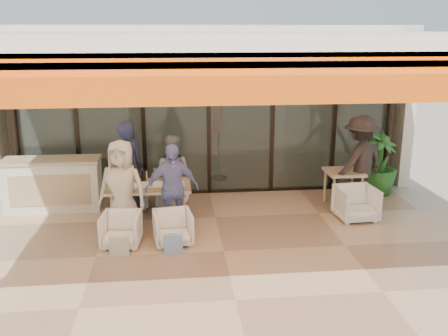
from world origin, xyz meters
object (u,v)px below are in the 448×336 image
object	(u,v)px
host_counter	(53,184)
diner_periwinkle	(172,189)
chair_far_right	(172,192)
side_table	(344,176)
diner_grey	(172,175)
side_chair	(356,202)
chair_near_left	(121,228)
dining_table	(148,188)
chair_near_right	(173,226)
diner_cream	(122,188)
chair_far_left	(130,190)
potted_palm	(379,163)
standing_woman	(360,162)
diner_navy	(126,170)

from	to	relation	value
host_counter	diner_periwinkle	distance (m)	2.70
chair_far_right	side_table	size ratio (longest dim) A/B	0.78
diner_grey	side_chair	distance (m)	3.48
chair_near_left	diner_periwinkle	xyz separation A→B (m)	(0.84, 0.50, 0.48)
dining_table	chair_near_right	size ratio (longest dim) A/B	2.40
dining_table	diner_grey	world-z (taller)	diner_grey
diner_cream	side_table	world-z (taller)	diner_cream
chair_far_left	potted_palm	distance (m)	5.25
standing_woman	potted_palm	size ratio (longest dim) A/B	1.32
chair_far_left	diner_cream	xyz separation A→B (m)	(0.00, -1.40, 0.47)
chair_near_left	side_chair	size ratio (longest dim) A/B	0.88
diner_periwinkle	diner_grey	bearing A→B (deg)	78.10
diner_periwinkle	potted_palm	xyz separation A→B (m)	(4.39, 1.64, -0.10)
chair_near_left	chair_near_right	xyz separation A→B (m)	(0.84, -0.00, -0.00)
chair_far_left	side_table	distance (m)	4.26
diner_periwinkle	diner_navy	bearing A→B (deg)	121.13
chair_far_left	side_chair	distance (m)	4.38
diner_navy	diner_grey	size ratio (longest dim) A/B	1.17
chair_near_right	chair_far_right	bearing A→B (deg)	82.27
chair_far_left	chair_near_left	size ratio (longest dim) A/B	1.16
diner_periwinkle	standing_woman	distance (m)	3.82
diner_grey	side_table	distance (m)	3.39
side_table	potted_palm	distance (m)	1.20
diner_navy	diner_periwinkle	distance (m)	1.24
diner_cream	standing_woman	bearing A→B (deg)	27.11
diner_grey	diner_cream	world-z (taller)	diner_cream
host_counter	diner_navy	distance (m)	1.59
chair_far_right	standing_woman	bearing A→B (deg)	-173.73
dining_table	chair_far_right	distance (m)	1.11
dining_table	side_table	bearing A→B (deg)	7.92
dining_table	potted_palm	world-z (taller)	potted_palm
dining_table	chair_near_left	distance (m)	1.11
chair_far_left	chair_far_right	xyz separation A→B (m)	(0.84, 0.00, -0.07)
diner_navy	standing_woman	world-z (taller)	standing_woman
diner_navy	dining_table	bearing A→B (deg)	112.84
chair_near_right	diner_cream	distance (m)	1.11
diner_cream	side_table	bearing A→B (deg)	28.07
chair_near_left	diner_navy	xyz separation A→B (m)	(0.00, 1.40, 0.60)
side_table	potted_palm	world-z (taller)	potted_palm
host_counter	diner_cream	size ratio (longest dim) A/B	1.11
chair_near_right	side_table	size ratio (longest dim) A/B	0.84
host_counter	diner_navy	xyz separation A→B (m)	(1.47, -0.48, 0.38)
side_table	potted_palm	bearing A→B (deg)	33.17
chair_far_right	chair_near_right	size ratio (longest dim) A/B	0.93
diner_navy	side_chair	size ratio (longest dim) A/B	2.57
standing_woman	side_chair	bearing A→B (deg)	37.61
chair_far_left	chair_near_right	distance (m)	2.08
diner_cream	diner_navy	bearing A→B (deg)	104.91
diner_navy	diner_cream	size ratio (longest dim) A/B	1.09
chair_far_right	diner_navy	world-z (taller)	diner_navy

